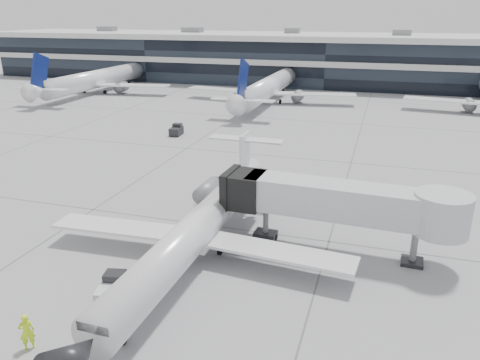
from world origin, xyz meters
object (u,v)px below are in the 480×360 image
(baggage_tug, at_px, (113,289))
(jet_bridge, at_px, (349,203))
(regional_jet, at_px, (195,231))
(ramp_worker, at_px, (27,332))

(baggage_tug, bearing_deg, jet_bridge, 25.80)
(regional_jet, xyz_separation_m, ramp_worker, (-4.55, -10.92, -1.12))
(ramp_worker, relative_size, baggage_tug, 0.76)
(regional_jet, relative_size, baggage_tug, 10.15)
(baggage_tug, bearing_deg, ramp_worker, -122.09)
(regional_jet, distance_m, jet_bridge, 10.54)
(jet_bridge, bearing_deg, ramp_worker, -130.84)
(regional_jet, distance_m, ramp_worker, 11.88)
(regional_jet, height_order, ramp_worker, regional_jet)
(regional_jet, distance_m, baggage_tug, 6.70)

